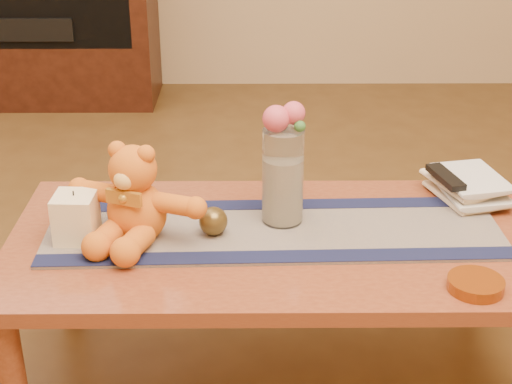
{
  "coord_description": "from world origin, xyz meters",
  "views": [
    {
      "loc": [
        -0.06,
        -1.76,
        1.42
      ],
      "look_at": [
        -0.05,
        0.0,
        0.58
      ],
      "focal_mm": 53.86,
      "sensor_mm": 36.0,
      "label": 1
    }
  ],
  "objects_px": {
    "book_bottom": "(441,199)",
    "tv_remote": "(445,177)",
    "glass_vase": "(283,176)",
    "bronze_ball": "(213,221)",
    "teddy_bear": "(136,193)",
    "pillar_candle": "(76,217)",
    "amber_dish": "(476,284)"
  },
  "relations": [
    {
      "from": "tv_remote",
      "to": "book_bottom",
      "type": "bearing_deg",
      "value": 90.0
    },
    {
      "from": "pillar_candle",
      "to": "bronze_ball",
      "type": "relative_size",
      "value": 1.65
    },
    {
      "from": "glass_vase",
      "to": "bronze_ball",
      "type": "xyz_separation_m",
      "value": [
        -0.18,
        -0.08,
        -0.09
      ]
    },
    {
      "from": "bronze_ball",
      "to": "tv_remote",
      "type": "bearing_deg",
      "value": 16.14
    },
    {
      "from": "glass_vase",
      "to": "book_bottom",
      "type": "relative_size",
      "value": 1.17
    },
    {
      "from": "teddy_bear",
      "to": "bronze_ball",
      "type": "height_order",
      "value": "teddy_bear"
    },
    {
      "from": "teddy_bear",
      "to": "bronze_ball",
      "type": "distance_m",
      "value": 0.21
    },
    {
      "from": "glass_vase",
      "to": "amber_dish",
      "type": "height_order",
      "value": "glass_vase"
    },
    {
      "from": "bronze_ball",
      "to": "book_bottom",
      "type": "height_order",
      "value": "bronze_ball"
    },
    {
      "from": "amber_dish",
      "to": "pillar_candle",
      "type": "bearing_deg",
      "value": 166.25
    },
    {
      "from": "teddy_bear",
      "to": "amber_dish",
      "type": "relative_size",
      "value": 2.74
    },
    {
      "from": "teddy_bear",
      "to": "glass_vase",
      "type": "xyz_separation_m",
      "value": [
        0.38,
        0.08,
        0.01
      ]
    },
    {
      "from": "teddy_bear",
      "to": "book_bottom",
      "type": "height_order",
      "value": "teddy_bear"
    },
    {
      "from": "teddy_bear",
      "to": "glass_vase",
      "type": "bearing_deg",
      "value": 32.24
    },
    {
      "from": "bronze_ball",
      "to": "book_bottom",
      "type": "bearing_deg",
      "value": 16.99
    },
    {
      "from": "book_bottom",
      "to": "amber_dish",
      "type": "height_order",
      "value": "amber_dish"
    },
    {
      "from": "pillar_candle",
      "to": "book_bottom",
      "type": "xyz_separation_m",
      "value": [
        0.99,
        0.22,
        -0.06
      ]
    },
    {
      "from": "bronze_ball",
      "to": "book_bottom",
      "type": "relative_size",
      "value": 0.34
    },
    {
      "from": "book_bottom",
      "to": "amber_dish",
      "type": "relative_size",
      "value": 1.7
    },
    {
      "from": "teddy_bear",
      "to": "pillar_candle",
      "type": "xyz_separation_m",
      "value": [
        -0.15,
        -0.02,
        -0.06
      ]
    },
    {
      "from": "amber_dish",
      "to": "tv_remote",
      "type": "bearing_deg",
      "value": 86.74
    },
    {
      "from": "teddy_bear",
      "to": "glass_vase",
      "type": "relative_size",
      "value": 1.38
    },
    {
      "from": "book_bottom",
      "to": "tv_remote",
      "type": "bearing_deg",
      "value": -93.0
    },
    {
      "from": "pillar_candle",
      "to": "teddy_bear",
      "type": "bearing_deg",
      "value": 7.09
    },
    {
      "from": "glass_vase",
      "to": "amber_dish",
      "type": "xyz_separation_m",
      "value": [
        0.44,
        -0.34,
        -0.12
      ]
    },
    {
      "from": "bronze_ball",
      "to": "tv_remote",
      "type": "height_order",
      "value": "tv_remote"
    },
    {
      "from": "teddy_bear",
      "to": "book_bottom",
      "type": "relative_size",
      "value": 1.61
    },
    {
      "from": "pillar_candle",
      "to": "bronze_ball",
      "type": "height_order",
      "value": "pillar_candle"
    },
    {
      "from": "glass_vase",
      "to": "book_bottom",
      "type": "height_order",
      "value": "glass_vase"
    },
    {
      "from": "tv_remote",
      "to": "glass_vase",
      "type": "bearing_deg",
      "value": 179.0
    },
    {
      "from": "bronze_ball",
      "to": "tv_remote",
      "type": "distance_m",
      "value": 0.67
    },
    {
      "from": "glass_vase",
      "to": "teddy_bear",
      "type": "bearing_deg",
      "value": -168.04
    }
  ]
}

